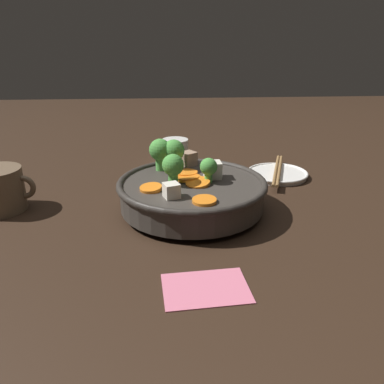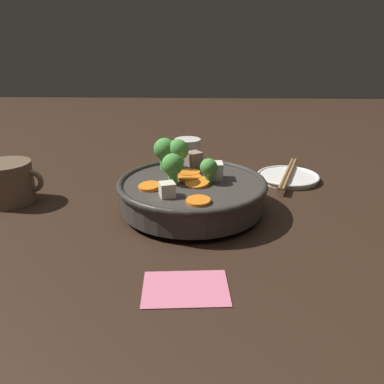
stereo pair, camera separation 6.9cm
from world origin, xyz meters
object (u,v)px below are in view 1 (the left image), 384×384
(tea_cup, at_px, (175,151))
(chopsticks_pair, at_px, (278,170))
(side_saucer, at_px, (277,174))
(stirfry_bowl, at_px, (191,190))

(tea_cup, xyz_separation_m, chopsticks_pair, (0.23, -0.12, -0.02))
(tea_cup, distance_m, chopsticks_pair, 0.27)
(side_saucer, relative_size, chopsticks_pair, 0.66)
(stirfry_bowl, xyz_separation_m, chopsticks_pair, (0.21, 0.17, -0.02))
(tea_cup, bearing_deg, stirfry_bowl, -86.12)
(stirfry_bowl, relative_size, chopsticks_pair, 1.29)
(side_saucer, distance_m, chopsticks_pair, 0.01)
(side_saucer, distance_m, tea_cup, 0.27)
(stirfry_bowl, bearing_deg, tea_cup, 93.88)
(stirfry_bowl, xyz_separation_m, tea_cup, (-0.02, 0.29, -0.01))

